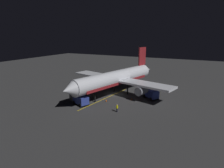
% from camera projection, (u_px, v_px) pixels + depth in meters
% --- Properties ---
extents(ground_plane, '(180.00, 180.00, 0.20)m').
position_uv_depth(ground_plane, '(115.00, 95.00, 53.48)').
color(ground_plane, '#323233').
extents(apron_guide_stripe, '(2.84, 20.38, 0.01)m').
position_uv_depth(apron_guide_stripe, '(105.00, 98.00, 50.42)').
color(apron_guide_stripe, gold).
rests_on(apron_guide_stripe, ground_plane).
extents(airliner, '(31.85, 34.98, 12.26)m').
position_uv_depth(airliner, '(117.00, 78.00, 52.77)').
color(airliner, silver).
rests_on(airliner, ground_plane).
extents(baggage_truck, '(6.03, 4.16, 2.22)m').
position_uv_depth(baggage_truck, '(79.00, 100.00, 45.89)').
color(baggage_truck, navy).
rests_on(baggage_truck, ground_plane).
extents(catering_truck, '(5.91, 5.24, 2.32)m').
position_uv_depth(catering_truck, '(150.00, 94.00, 50.43)').
color(catering_truck, navy).
rests_on(catering_truck, ground_plane).
extents(ground_crew_worker, '(0.40, 0.40, 1.74)m').
position_uv_depth(ground_crew_worker, '(117.00, 108.00, 41.37)').
color(ground_crew_worker, black).
rests_on(ground_crew_worker, ground_plane).
extents(traffic_cone_near_left, '(0.50, 0.50, 0.55)m').
position_uv_depth(traffic_cone_near_left, '(77.00, 96.00, 51.19)').
color(traffic_cone_near_left, '#EA590F').
rests_on(traffic_cone_near_left, ground_plane).
extents(traffic_cone_near_right, '(0.50, 0.50, 0.55)m').
position_uv_depth(traffic_cone_near_right, '(106.00, 100.00, 48.06)').
color(traffic_cone_near_right, '#EA590F').
rests_on(traffic_cone_near_right, ground_plane).
extents(traffic_cone_under_wing, '(0.50, 0.50, 0.55)m').
position_uv_depth(traffic_cone_under_wing, '(80.00, 97.00, 51.00)').
color(traffic_cone_under_wing, '#EA590F').
rests_on(traffic_cone_under_wing, ground_plane).
extents(traffic_cone_far, '(0.50, 0.50, 0.55)m').
position_uv_depth(traffic_cone_far, '(132.00, 99.00, 48.97)').
color(traffic_cone_far, '#EA590F').
rests_on(traffic_cone_far, ground_plane).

